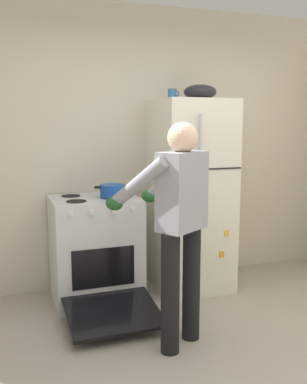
{
  "coord_description": "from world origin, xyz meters",
  "views": [
    {
      "loc": [
        -1.31,
        -2.17,
        1.59
      ],
      "look_at": [
        -0.06,
        1.32,
        1.0
      ],
      "focal_mm": 40.55,
      "sensor_mm": 36.0,
      "label": 1
    }
  ],
  "objects_px": {
    "person_cook": "(177,214)",
    "stove_range": "(96,250)",
    "mixing_bowl": "(200,92)",
    "coffee_mug": "(172,94)",
    "refrigerator": "(191,195)",
    "red_pot": "(113,191)"
  },
  "relations": [
    {
      "from": "person_cook",
      "to": "stove_range",
      "type": "bearing_deg",
      "value": 110.68
    },
    {
      "from": "stove_range",
      "to": "mixing_bowl",
      "type": "relative_size",
      "value": 4.02
    },
    {
      "from": "stove_range",
      "to": "mixing_bowl",
      "type": "xyz_separation_m",
      "value": [
        1.02,
        0.02,
        1.42
      ]
    },
    {
      "from": "stove_range",
      "to": "coffee_mug",
      "type": "bearing_deg",
      "value": 5.1
    },
    {
      "from": "refrigerator",
      "to": "person_cook",
      "type": "height_order",
      "value": "refrigerator"
    },
    {
      "from": "refrigerator",
      "to": "red_pot",
      "type": "relative_size",
      "value": 5.49
    },
    {
      "from": "refrigerator",
      "to": "red_pot",
      "type": "height_order",
      "value": "refrigerator"
    },
    {
      "from": "refrigerator",
      "to": "stove_range",
      "type": "bearing_deg",
      "value": -178.92
    },
    {
      "from": "refrigerator",
      "to": "coffee_mug",
      "type": "relative_size",
      "value": 16.13
    },
    {
      "from": "refrigerator",
      "to": "red_pot",
      "type": "distance_m",
      "value": 0.79
    },
    {
      "from": "coffee_mug",
      "to": "mixing_bowl",
      "type": "distance_m",
      "value": 0.26
    },
    {
      "from": "person_cook",
      "to": "coffee_mug",
      "type": "bearing_deg",
      "value": 69.72
    },
    {
      "from": "mixing_bowl",
      "to": "stove_range",
      "type": "bearing_deg",
      "value": -178.98
    },
    {
      "from": "red_pot",
      "to": "coffee_mug",
      "type": "distance_m",
      "value": 1.05
    },
    {
      "from": "mixing_bowl",
      "to": "coffee_mug",
      "type": "bearing_deg",
      "value": 169.01
    },
    {
      "from": "refrigerator",
      "to": "mixing_bowl",
      "type": "distance_m",
      "value": 0.98
    },
    {
      "from": "refrigerator",
      "to": "stove_range",
      "type": "xyz_separation_m",
      "value": [
        -0.94,
        -0.02,
        -0.44
      ]
    },
    {
      "from": "stove_range",
      "to": "mixing_bowl",
      "type": "bearing_deg",
      "value": 1.02
    },
    {
      "from": "person_cook",
      "to": "mixing_bowl",
      "type": "bearing_deg",
      "value": 57.22
    },
    {
      "from": "refrigerator",
      "to": "red_pot",
      "type": "bearing_deg",
      "value": -176.36
    },
    {
      "from": "refrigerator",
      "to": "mixing_bowl",
      "type": "relative_size",
      "value": 5.87
    },
    {
      "from": "mixing_bowl",
      "to": "person_cook",
      "type": "bearing_deg",
      "value": -122.78
    }
  ]
}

